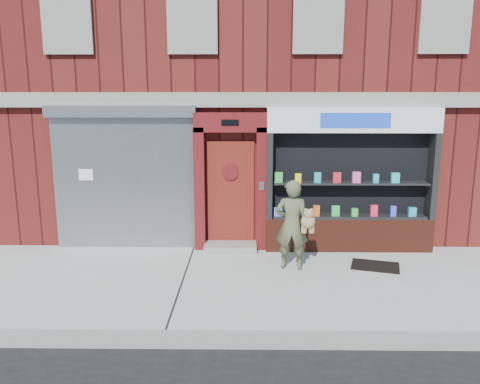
{
  "coord_description": "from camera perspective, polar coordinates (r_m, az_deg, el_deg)",
  "views": [
    {
      "loc": [
        -0.43,
        -7.8,
        3.2
      ],
      "look_at": [
        -0.54,
        1.0,
        1.41
      ],
      "focal_mm": 35.0,
      "sensor_mm": 36.0,
      "label": 1
    }
  ],
  "objects": [
    {
      "name": "woman",
      "position": [
        8.83,
        6.43,
        -3.96
      ],
      "size": [
        0.76,
        0.47,
        1.71
      ],
      "color": "#505337",
      "rests_on": "ground"
    },
    {
      "name": "ground",
      "position": [
        8.44,
        3.65,
        -10.83
      ],
      "size": [
        80.0,
        80.0,
        0.0
      ],
      "primitive_type": "plane",
      "color": "#9E9E99",
      "rests_on": "ground"
    },
    {
      "name": "building",
      "position": [
        13.82,
        2.57,
        14.78
      ],
      "size": [
        12.0,
        8.16,
        8.0
      ],
      "color": "#4C1211",
      "rests_on": "ground"
    },
    {
      "name": "shutter_bay",
      "position": [
        10.17,
        -13.95,
        2.75
      ],
      "size": [
        3.1,
        0.3,
        3.04
      ],
      "color": "gray",
      "rests_on": "ground"
    },
    {
      "name": "doormat",
      "position": [
        9.49,
        16.16,
        -8.65
      ],
      "size": [
        1.03,
        0.85,
        0.02
      ],
      "primitive_type": "cube",
      "rotation": [
        0.0,
        0.0,
        -0.29
      ],
      "color": "black",
      "rests_on": "ground"
    },
    {
      "name": "curb",
      "position": [
        6.48,
        4.66,
        -17.57
      ],
      "size": [
        60.0,
        0.3,
        0.12
      ],
      "primitive_type": "cube",
      "color": "gray",
      "rests_on": "ground"
    },
    {
      "name": "pharmacy_bay",
      "position": [
        10.03,
        13.24,
        0.66
      ],
      "size": [
        3.5,
        0.41,
        3.0
      ],
      "color": "#572014",
      "rests_on": "ground"
    },
    {
      "name": "red_door_bay",
      "position": [
        9.82,
        -1.17,
        1.25
      ],
      "size": [
        1.52,
        0.58,
        2.9
      ],
      "color": "#490C0F",
      "rests_on": "ground"
    }
  ]
}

